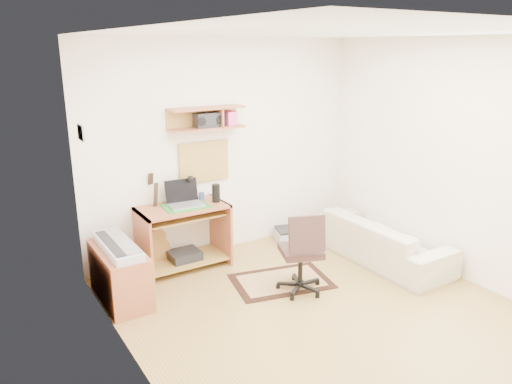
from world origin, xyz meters
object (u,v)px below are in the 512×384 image
task_chair (301,251)px  printer (292,234)px  cabinet (120,274)px  sofa (381,232)px  desk (184,237)px

task_chair → printer: bearing=78.0°
cabinet → printer: cabinet is taller
printer → sofa: bearing=-44.0°
desk → sofa: size_ratio=0.56×
sofa → cabinet: bearing=76.8°
cabinet → printer: size_ratio=2.07×
task_chair → cabinet: bearing=174.5°
printer → sofa: sofa is taller
desk → task_chair: (0.79, -1.18, 0.08)m
desk → task_chair: bearing=-56.1°
printer → desk: bearing=-161.0°
task_chair → sofa: (1.30, 0.13, -0.10)m
desk → sofa: desk is taller
task_chair → desk: bearing=144.8°
desk → printer: bearing=-0.1°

